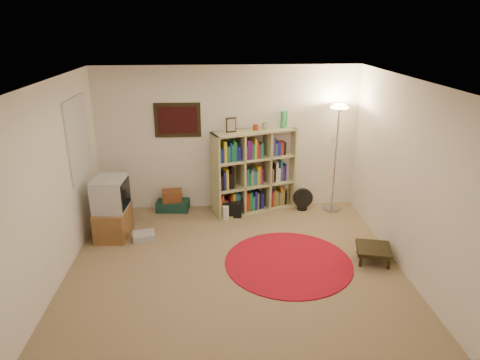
% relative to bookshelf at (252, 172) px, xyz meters
% --- Properties ---
extents(room, '(4.54, 4.54, 2.54)m').
position_rel_bookshelf_xyz_m(room, '(-0.47, -2.00, 0.56)').
color(room, '#87704F').
rests_on(room, ground).
extents(bookshelf, '(1.50, 0.88, 1.74)m').
position_rel_bookshelf_xyz_m(bookshelf, '(0.00, 0.00, 0.00)').
color(bookshelf, tan).
rests_on(bookshelf, ground).
extents(floor_lamp, '(0.41, 0.41, 1.90)m').
position_rel_bookshelf_xyz_m(floor_lamp, '(1.42, -0.10, 0.88)').
color(floor_lamp, '#AFACB1').
rests_on(floor_lamp, ground).
extents(floor_fan, '(0.35, 0.20, 0.40)m').
position_rel_bookshelf_xyz_m(floor_fan, '(0.89, -0.07, -0.50)').
color(floor_fan, black).
rests_on(floor_fan, ground).
extents(tv_stand, '(0.51, 0.69, 0.96)m').
position_rel_bookshelf_xyz_m(tv_stand, '(-2.24, -0.87, -0.24)').
color(tv_stand, brown).
rests_on(tv_stand, ground).
extents(dvd_box, '(0.37, 0.33, 0.11)m').
position_rel_bookshelf_xyz_m(dvd_box, '(-1.77, -1.03, -0.65)').
color(dvd_box, '#B8B8BD').
rests_on(dvd_box, ground).
extents(suitcase, '(0.59, 0.41, 0.18)m').
position_rel_bookshelf_xyz_m(suitcase, '(-1.41, 0.08, -0.61)').
color(suitcase, '#14372C').
rests_on(suitcase, ground).
extents(wicker_basket, '(0.37, 0.28, 0.19)m').
position_rel_bookshelf_xyz_m(wicker_basket, '(-1.41, 0.05, -0.42)').
color(wicker_basket, brown).
rests_on(wicker_basket, suitcase).
extents(duffel_bag, '(0.43, 0.38, 0.27)m').
position_rel_bookshelf_xyz_m(duffel_bag, '(-0.39, -0.19, -0.56)').
color(duffel_bag, black).
rests_on(duffel_bag, ground).
extents(paper_towel, '(0.14, 0.14, 0.23)m').
position_rel_bookshelf_xyz_m(paper_towel, '(-0.49, -0.37, -0.58)').
color(paper_towel, white).
rests_on(paper_towel, ground).
extents(red_rug, '(1.78, 1.78, 0.02)m').
position_rel_bookshelf_xyz_m(red_rug, '(0.34, -1.85, -0.69)').
color(red_rug, maroon).
rests_on(red_rug, ground).
extents(side_table, '(0.56, 0.56, 0.21)m').
position_rel_bookshelf_xyz_m(side_table, '(1.53, -1.87, -0.52)').
color(side_table, black).
rests_on(side_table, ground).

